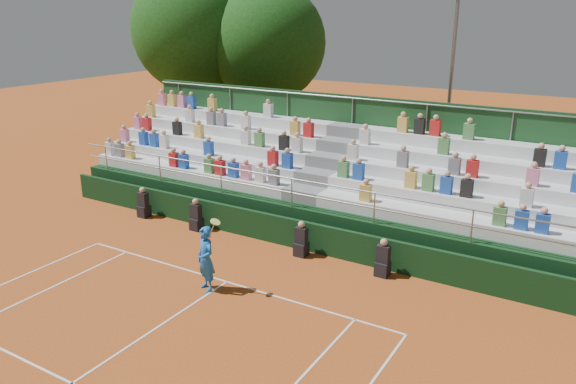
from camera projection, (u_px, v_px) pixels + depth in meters
The scene contains 8 objects.
ground at pixel (227, 282), 16.46m from camera, with size 90.00×90.00×0.00m, color #AB4F1C.
courtside_wall at pixel (283, 231), 18.91m from camera, with size 20.00×0.15×1.00m, color black.
line_officials at pixel (247, 229), 19.13m from camera, with size 10.17×0.40×1.19m.
grandstand at pixel (327, 190), 21.38m from camera, with size 20.00×5.20×4.40m.
tennis_player at pixel (206, 259), 15.72m from camera, with size 0.94×0.71×2.22m.
tree_west at pixel (197, 30), 30.18m from camera, with size 6.94×6.94×10.05m.
tree_east at pixel (267, 43), 29.40m from camera, with size 6.21×6.21×9.05m.
floodlight_mast at pixel (451, 76), 24.14m from camera, with size 0.60×0.25×8.39m.
Camera 1 is at (9.17, -11.79, 7.62)m, focal length 35.00 mm.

